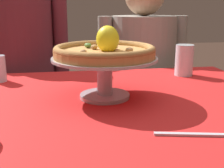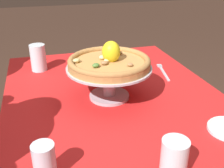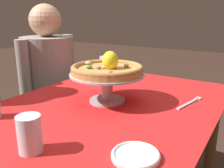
{
  "view_description": "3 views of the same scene",
  "coord_description": "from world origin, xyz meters",
  "px_view_note": "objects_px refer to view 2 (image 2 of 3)",
  "views": [
    {
      "loc": [
        -0.1,
        -0.9,
        1.01
      ],
      "look_at": [
        0.05,
        0.06,
        0.76
      ],
      "focal_mm": 46.99,
      "sensor_mm": 36.0,
      "label": 1
    },
    {
      "loc": [
        -0.95,
        0.28,
        1.25
      ],
      "look_at": [
        0.04,
        0.01,
        0.77
      ],
      "focal_mm": 43.42,
      "sensor_mm": 36.0,
      "label": 2
    },
    {
      "loc": [
        -0.86,
        -0.56,
        1.11
      ],
      "look_at": [
        -0.0,
        -0.01,
        0.81
      ],
      "focal_mm": 38.69,
      "sensor_mm": 36.0,
      "label": 3
    }
  ],
  "objects_px": {
    "water_glass_back_left": "(45,164)",
    "water_glass_side_left": "(174,161)",
    "pizza": "(109,61)",
    "water_glass_back_right": "(38,59)",
    "pizza_stand": "(109,77)",
    "dinner_fork": "(163,71)"
  },
  "relations": [
    {
      "from": "water_glass_side_left",
      "to": "water_glass_back_right",
      "type": "bearing_deg",
      "value": 19.96
    },
    {
      "from": "water_glass_side_left",
      "to": "dinner_fork",
      "type": "height_order",
      "value": "water_glass_side_left"
    },
    {
      "from": "pizza_stand",
      "to": "water_glass_back_right",
      "type": "xyz_separation_m",
      "value": [
        0.38,
        0.27,
        -0.04
      ]
    },
    {
      "from": "water_glass_back_left",
      "to": "water_glass_back_right",
      "type": "height_order",
      "value": "water_glass_back_right"
    },
    {
      "from": "pizza",
      "to": "water_glass_back_right",
      "type": "height_order",
      "value": "pizza"
    },
    {
      "from": "pizza",
      "to": "water_glass_back_right",
      "type": "relative_size",
      "value": 2.42
    },
    {
      "from": "water_glass_back_left",
      "to": "water_glass_back_right",
      "type": "distance_m",
      "value": 0.78
    },
    {
      "from": "water_glass_back_right",
      "to": "pizza",
      "type": "bearing_deg",
      "value": -145.02
    },
    {
      "from": "pizza",
      "to": "water_glass_back_right",
      "type": "bearing_deg",
      "value": 34.98
    },
    {
      "from": "water_glass_back_left",
      "to": "water_glass_side_left",
      "type": "distance_m",
      "value": 0.33
    },
    {
      "from": "pizza_stand",
      "to": "water_glass_back_left",
      "type": "bearing_deg",
      "value": 144.54
    },
    {
      "from": "pizza_stand",
      "to": "water_glass_side_left",
      "type": "relative_size",
      "value": 3.03
    },
    {
      "from": "dinner_fork",
      "to": "pizza",
      "type": "bearing_deg",
      "value": 119.67
    },
    {
      "from": "water_glass_back_left",
      "to": "water_glass_back_right",
      "type": "xyz_separation_m",
      "value": [
        0.78,
        -0.01,
        0.01
      ]
    },
    {
      "from": "pizza_stand",
      "to": "pizza",
      "type": "relative_size",
      "value": 1.05
    },
    {
      "from": "water_glass_back_left",
      "to": "water_glass_back_right",
      "type": "bearing_deg",
      "value": -0.84
    },
    {
      "from": "pizza_stand",
      "to": "water_glass_back_left",
      "type": "relative_size",
      "value": 3.25
    },
    {
      "from": "pizza_stand",
      "to": "water_glass_back_right",
      "type": "bearing_deg",
      "value": 34.87
    },
    {
      "from": "water_glass_back_left",
      "to": "water_glass_side_left",
      "type": "relative_size",
      "value": 0.93
    },
    {
      "from": "water_glass_back_left",
      "to": "pizza",
      "type": "bearing_deg",
      "value": -35.46
    },
    {
      "from": "pizza_stand",
      "to": "dinner_fork",
      "type": "height_order",
      "value": "pizza_stand"
    },
    {
      "from": "pizza",
      "to": "water_glass_side_left",
      "type": "relative_size",
      "value": 2.88
    }
  ]
}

